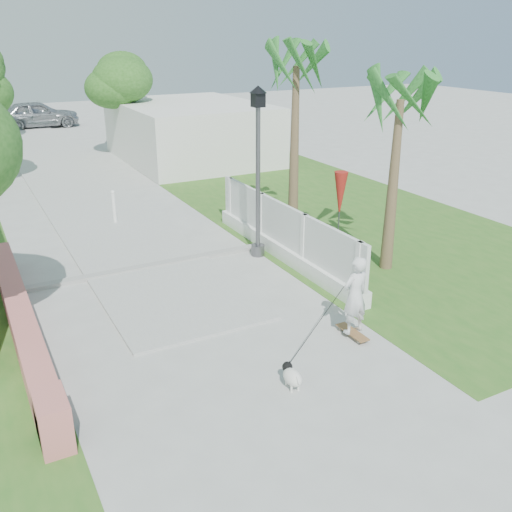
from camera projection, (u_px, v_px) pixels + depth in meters
ground at (260, 389)px, 9.69m from camera, size 90.00×90.00×0.00m
path_strip at (53, 163)px, 26.11m from camera, size 3.20×36.00×0.06m
curb at (149, 266)px, 14.60m from camera, size 6.50×0.25×0.10m
grass_right at (330, 210)px, 19.31m from camera, size 8.00×20.00×0.01m
pink_wall at (24, 327)px, 11.06m from camera, size 0.45×8.20×0.80m
lattice_fence at (283, 239)px, 15.08m from camera, size 0.35×7.00×1.50m
building_right at (191, 131)px, 26.61m from camera, size 6.00×8.00×2.60m
street_lamp at (258, 167)px, 14.58m from camera, size 0.44×0.44×4.44m
bollard at (114, 206)px, 17.78m from camera, size 0.14×0.14×1.09m
patio_umbrella at (340, 195)px, 14.86m from camera, size 0.36×0.36×2.30m
tree_path_right at (116, 82)px, 26.22m from camera, size 3.00×3.00×4.79m
palm_far at (296, 78)px, 15.38m from camera, size 1.80×1.80×5.30m
palm_near at (400, 110)px, 13.21m from camera, size 1.80×1.80×4.70m
skateboarder at (326, 317)px, 10.51m from camera, size 2.29×1.17×1.70m
dog at (292, 376)px, 9.67m from camera, size 0.31×0.60×0.41m
parked_car at (37, 114)px, 35.57m from camera, size 4.92×2.02×1.67m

